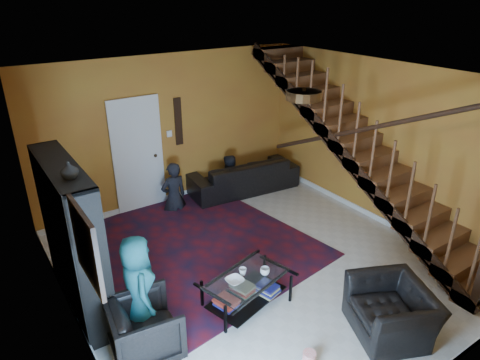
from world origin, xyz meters
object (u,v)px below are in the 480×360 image
at_px(bookshelf, 74,241).
at_px(armchair_right, 391,311).
at_px(coffee_table, 247,289).
at_px(sofa, 243,175).
at_px(armchair_left, 145,328).

height_order(bookshelf, armchair_right, bookshelf).
relative_size(armchair_right, coffee_table, 0.79).
xyz_separation_m(sofa, armchair_left, (-3.37, -2.96, 0.02)).
relative_size(armchair_left, coffee_table, 0.63).
xyz_separation_m(armchair_left, armchair_right, (2.56, -1.35, -0.03)).
distance_m(sofa, armchair_right, 4.38).
bearing_deg(armchair_right, armchair_left, -93.89).
xyz_separation_m(bookshelf, sofa, (3.73, 1.70, -0.64)).
bearing_deg(armchair_right, sofa, -166.87).
xyz_separation_m(bookshelf, armchair_left, (0.35, -1.26, -0.62)).
height_order(sofa, armchair_left, armchair_left).
relative_size(bookshelf, coffee_table, 1.66).
bearing_deg(armchair_left, armchair_right, -110.36).
bearing_deg(coffee_table, armchair_left, -178.72).
bearing_deg(bookshelf, sofa, 24.51).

